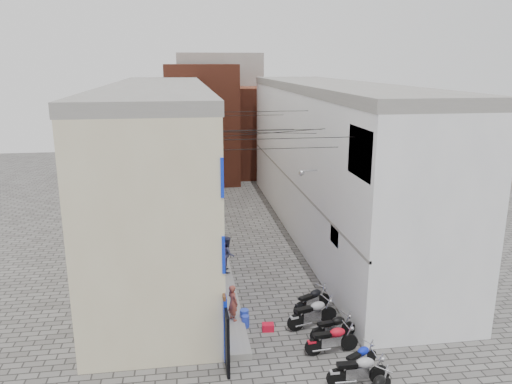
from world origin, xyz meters
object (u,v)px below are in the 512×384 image
motorcycle_f (312,312)px  person_a (233,303)px  motorcycle_d (332,338)px  motorcycle_b (358,369)px  motorcycle_g (312,299)px  person_b (227,254)px  water_jug_near (245,321)px  motorcycle_e (333,326)px  water_jug_far (244,316)px  motorcycle_c (360,357)px  red_crate (268,327)px

motorcycle_f → person_a: size_ratio=1.47×
motorcycle_d → person_a: (-3.29, 2.45, 0.41)m
motorcycle_b → motorcycle_f: size_ratio=0.96×
motorcycle_b → motorcycle_f: bearing=-171.4°
motorcycle_b → motorcycle_d: size_ratio=1.03×
motorcycle_f → motorcycle_d: bearing=-9.0°
motorcycle_g → person_b: person_b is taller
person_a → water_jug_near: size_ratio=3.07×
motorcycle_e → person_b: (-3.38, 6.38, 0.59)m
motorcycle_e → motorcycle_g: bearing=174.6°
motorcycle_e → motorcycle_g: 2.24m
motorcycle_f → water_jug_far: motorcycle_f is taller
motorcycle_b → motorcycle_d: motorcycle_b is taller
motorcycle_f → person_a: person_a is taller
motorcycle_c → motorcycle_e: bearing=159.2°
motorcycle_e → person_b: person_b is taller
motorcycle_g → red_crate: motorcycle_g is taller
motorcycle_e → person_a: (-3.61, 1.58, 0.45)m
motorcycle_f → water_jug_near: 2.67m
motorcycle_f → motorcycle_g: motorcycle_f is taller
motorcycle_b → motorcycle_g: bearing=-176.6°
motorcycle_b → motorcycle_f: 3.86m
motorcycle_g → motorcycle_f: bearing=-42.9°
motorcycle_e → person_b: 7.25m
water_jug_near → red_crate: 0.93m
motorcycle_d → red_crate: 2.75m
motorcycle_g → water_jug_near: bearing=-102.9°
water_jug_far → motorcycle_d: bearing=-42.5°
motorcycle_g → person_a: person_a is taller
motorcycle_c → motorcycle_f: (-0.84, 3.03, 0.14)m
water_jug_near → red_crate: water_jug_near is taller
water_jug_near → water_jug_far: bearing=90.0°
person_a → water_jug_near: person_a is taller
motorcycle_e → motorcycle_f: motorcycle_f is taller
motorcycle_b → red_crate: (-2.28, 3.80, -0.46)m
motorcycle_g → red_crate: 2.46m
motorcycle_d → motorcycle_f: 1.89m
motorcycle_c → motorcycle_e: size_ratio=0.90×
motorcycle_c → water_jug_near: size_ratio=3.50×
motorcycle_b → water_jug_far: motorcycle_b is taller
motorcycle_f → motorcycle_g: bearing=150.7°
motorcycle_b → motorcycle_e: bearing=-179.6°
water_jug_near → motorcycle_b: bearing=-53.4°
red_crate → person_b: bearing=101.2°
person_a → water_jug_far: bearing=-101.2°
motorcycle_c → water_jug_near: (-3.45, 3.40, -0.25)m
motorcycle_e → motorcycle_f: size_ratio=0.86×
water_jug_far → red_crate: (0.83, -0.74, -0.14)m
motorcycle_c → red_crate: motorcycle_c is taller
motorcycle_e → motorcycle_c: bearing=-2.9°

